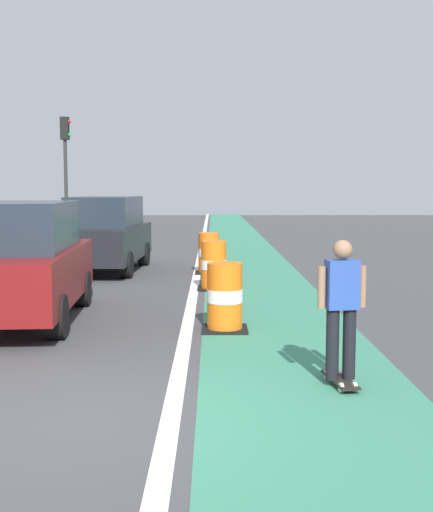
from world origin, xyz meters
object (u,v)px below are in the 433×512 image
at_px(traffic_barrel_mid, 214,266).
at_px(traffic_light_corner, 66,157).
at_px(skateboarder_on_lane, 342,308).
at_px(pedestrian_crossing, 20,233).
at_px(traffic_barrel_back, 209,254).
at_px(parked_suv_nearest, 21,261).
at_px(traffic_barrel_front, 225,298).
at_px(parked_suv_second, 106,233).

distance_m(traffic_barrel_mid, traffic_light_corner, 13.97).
distance_m(skateboarder_on_lane, pedestrian_crossing, 15.68).
bearing_deg(traffic_light_corner, traffic_barrel_back, -58.52).
bearing_deg(parked_suv_nearest, traffic_barrel_mid, 47.59).
xyz_separation_m(skateboarder_on_lane, traffic_barrel_back, (-1.57, 10.18, -0.38)).
xyz_separation_m(parked_suv_nearest, traffic_barrel_mid, (3.28, 3.59, -0.50)).
distance_m(traffic_barrel_mid, traffic_barrel_back, 2.80).
distance_m(skateboarder_on_lane, traffic_barrel_mid, 7.53).
height_order(traffic_barrel_mid, pedestrian_crossing, pedestrian_crossing).
xyz_separation_m(traffic_barrel_front, traffic_light_corner, (-6.10, 16.66, 2.97)).
bearing_deg(parked_suv_nearest, parked_suv_second, 87.28).
bearing_deg(pedestrian_crossing, skateboarder_on_lane, -61.03).
distance_m(traffic_barrel_back, traffic_light_corner, 11.52).
bearing_deg(skateboarder_on_lane, pedestrian_crossing, 118.97).
relative_size(traffic_barrel_mid, pedestrian_crossing, 0.68).
height_order(parked_suv_second, traffic_barrel_front, parked_suv_second).
bearing_deg(traffic_light_corner, traffic_barrel_front, -69.88).
bearing_deg(skateboarder_on_lane, traffic_barrel_back, 98.76).
bearing_deg(traffic_light_corner, pedestrian_crossing, -92.07).
relative_size(traffic_barrel_front, traffic_barrel_mid, 1.00).
bearing_deg(pedestrian_crossing, traffic_light_corner, 87.93).
distance_m(parked_suv_nearest, traffic_barrel_front, 3.57).
relative_size(traffic_barrel_front, traffic_barrel_back, 1.00).
bearing_deg(parked_suv_nearest, pedestrian_crossing, 106.11).
bearing_deg(skateboarder_on_lane, parked_suv_nearest, 141.31).
distance_m(traffic_barrel_front, traffic_barrel_mid, 4.37).
xyz_separation_m(traffic_barrel_front, traffic_barrel_mid, (-0.17, 4.36, 0.00)).
bearing_deg(traffic_barrel_back, skateboarder_on_lane, -81.24).
relative_size(parked_suv_nearest, traffic_light_corner, 0.92).
height_order(traffic_light_corner, pedestrian_crossing, traffic_light_corner).
height_order(skateboarder_on_lane, traffic_barrel_back, skateboarder_on_lane).
bearing_deg(traffic_barrel_back, traffic_barrel_front, -87.69).
distance_m(parked_suv_nearest, traffic_barrel_back, 7.15).
bearing_deg(parked_suv_second, traffic_barrel_back, -11.42).
xyz_separation_m(parked_suv_nearest, parked_suv_second, (0.33, 6.96, 0.00)).
distance_m(skateboarder_on_lane, parked_suv_nearest, 6.06).
bearing_deg(traffic_light_corner, traffic_barrel_mid, -64.24).
bearing_deg(traffic_barrel_mid, parked_suv_second, 131.18).
relative_size(skateboarder_on_lane, traffic_barrel_mid, 1.55).
relative_size(traffic_barrel_back, pedestrian_crossing, 0.68).
bearing_deg(pedestrian_crossing, parked_suv_nearest, -73.89).
xyz_separation_m(skateboarder_on_lane, traffic_barrel_front, (-1.28, 3.01, -0.38)).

